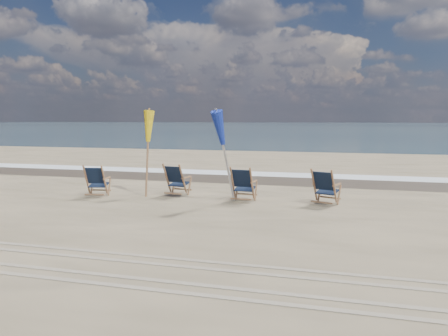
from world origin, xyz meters
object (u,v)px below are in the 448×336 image
object	(u,v)px
beach_chair_0	(104,181)
umbrella_blue	(226,129)
beach_chair_1	(183,180)
beach_chair_2	(252,185)
beach_chair_3	(334,188)
umbrella_yellow	(147,131)

from	to	relation	value
beach_chair_0	umbrella_blue	size ratio (longest dim) A/B	0.37
beach_chair_0	beach_chair_1	distance (m)	2.12
beach_chair_0	beach_chair_2	world-z (taller)	beach_chair_2
beach_chair_2	beach_chair_3	distance (m)	2.01
beach_chair_0	umbrella_yellow	bearing A→B (deg)	-161.93
beach_chair_0	beach_chair_2	bearing A→B (deg)	174.64
beach_chair_1	beach_chair_2	bearing A→B (deg)	-179.38
beach_chair_3	beach_chair_0	bearing A→B (deg)	23.11
beach_chair_3	umbrella_yellow	size ratio (longest dim) A/B	0.39
umbrella_yellow	umbrella_blue	xyz separation A→B (m)	(2.38, -0.50, 0.08)
beach_chair_1	beach_chair_0	bearing A→B (deg)	26.45
beach_chair_1	beach_chair_2	world-z (taller)	beach_chair_2
umbrella_blue	beach_chair_0	bearing A→B (deg)	-179.27
beach_chair_0	beach_chair_3	bearing A→B (deg)	173.33
beach_chair_3	umbrella_yellow	world-z (taller)	umbrella_yellow
beach_chair_1	umbrella_yellow	distance (m)	1.68
umbrella_blue	beach_chair_3	bearing A→B (deg)	6.68
beach_chair_3	umbrella_blue	bearing A→B (deg)	26.46
beach_chair_3	umbrella_yellow	distance (m)	5.17
beach_chair_1	beach_chair_2	distance (m)	2.00
beach_chair_3	umbrella_yellow	xyz separation A→B (m)	(-4.99, 0.20, 1.34)
beach_chair_3	umbrella_blue	distance (m)	2.98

